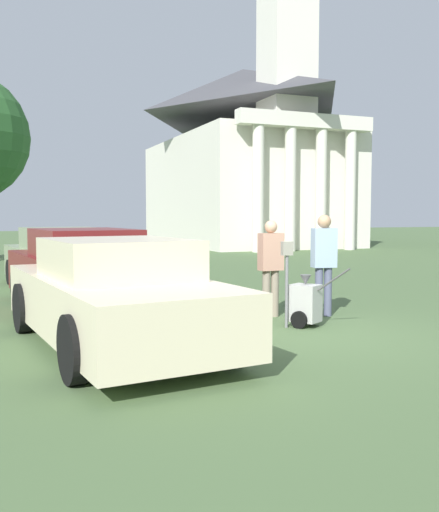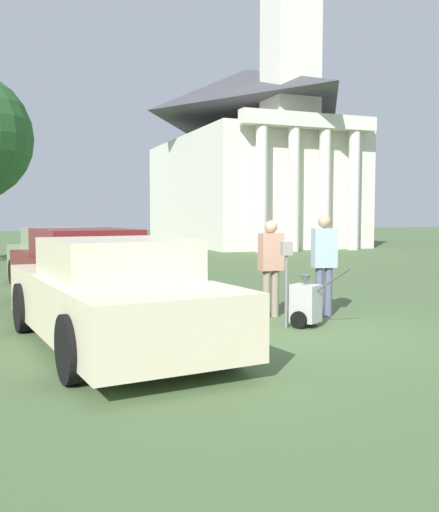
% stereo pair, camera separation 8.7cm
% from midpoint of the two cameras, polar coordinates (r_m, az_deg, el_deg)
% --- Properties ---
extents(ground_plane, '(120.00, 120.00, 0.00)m').
position_cam_midpoint_polar(ground_plane, '(8.76, 7.49, -7.81)').
color(ground_plane, '#4C663D').
extents(parked_car_cream, '(2.53, 5.17, 1.49)m').
position_cam_midpoint_polar(parked_car_cream, '(7.97, -10.32, -3.91)').
color(parked_car_cream, beige).
rests_on(parked_car_cream, ground_plane).
extents(parked_car_maroon, '(2.45, 5.47, 1.55)m').
position_cam_midpoint_polar(parked_car_maroon, '(10.94, -13.31, -1.63)').
color(parked_car_maroon, maroon).
rests_on(parked_car_maroon, ground_plane).
extents(parked_car_sage, '(2.52, 5.41, 1.50)m').
position_cam_midpoint_polar(parked_car_sage, '(14.34, -15.17, -0.44)').
color(parked_car_sage, gray).
rests_on(parked_car_sage, ground_plane).
extents(parking_meter, '(0.18, 0.09, 1.38)m').
position_cam_midpoint_polar(parking_meter, '(9.15, 6.99, -1.19)').
color(parking_meter, slate).
rests_on(parking_meter, ground_plane).
extents(person_worker, '(0.43, 0.23, 1.71)m').
position_cam_midpoint_polar(person_worker, '(10.09, 5.41, -0.62)').
color(person_worker, gray).
rests_on(person_worker, ground_plane).
extents(person_supervisor, '(0.45, 0.28, 1.81)m').
position_cam_midpoint_polar(person_supervisor, '(10.26, 10.66, -0.23)').
color(person_supervisor, '#515670').
rests_on(person_supervisor, ground_plane).
extents(equipment_cart, '(0.69, 0.94, 1.00)m').
position_cam_midpoint_polar(equipment_cart, '(9.34, 8.84, -4.67)').
color(equipment_cart, '#B2B2AD').
rests_on(equipment_cart, ground_plane).
extents(church, '(8.89, 15.37, 25.75)m').
position_cam_midpoint_polar(church, '(35.46, 3.17, 11.15)').
color(church, silver).
rests_on(church, ground_plane).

